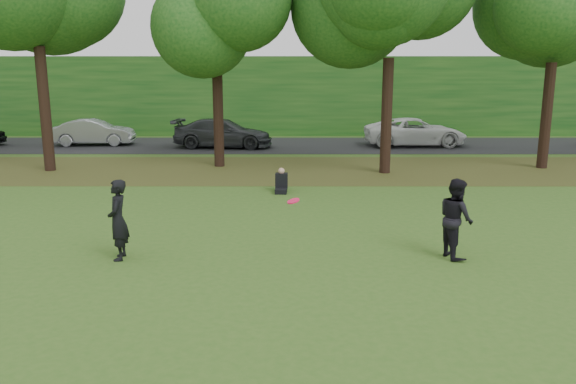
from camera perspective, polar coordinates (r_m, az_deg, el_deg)
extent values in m
plane|color=#33591C|center=(11.25, -0.18, -9.28)|extent=(120.00, 120.00, 0.00)
cube|color=#51451D|center=(23.82, -0.04, 2.28)|extent=(60.00, 7.00, 0.01)
cube|color=black|center=(31.73, -0.01, 4.79)|extent=(70.00, 7.00, 0.02)
cube|color=#154918|center=(37.50, 0.00, 9.76)|extent=(70.00, 3.00, 5.00)
imported|color=black|center=(12.93, -16.88, -2.73)|extent=(0.51, 0.71, 1.80)
imported|color=black|center=(13.07, 16.69, -2.57)|extent=(0.84, 0.99, 1.80)
imported|color=#94969B|center=(33.41, -19.13, 5.77)|extent=(4.51, 1.84, 1.45)
imported|color=#36393C|center=(30.87, -6.63, 5.97)|extent=(5.49, 2.63, 1.54)
imported|color=white|center=(32.08, 12.79, 5.98)|extent=(5.64, 2.76, 1.54)
cylinder|color=#FF1550|center=(11.94, 0.54, -0.91)|extent=(0.36, 0.37, 0.13)
cube|color=black|center=(19.28, -0.71, 0.13)|extent=(0.43, 0.58, 0.16)
cube|color=black|center=(19.50, -0.67, 1.11)|extent=(0.44, 0.36, 0.56)
sphere|color=tan|center=(19.43, -0.67, 2.15)|extent=(0.22, 0.22, 0.22)
cylinder|color=black|center=(25.39, -23.46, 7.67)|extent=(0.44, 0.44, 5.08)
cylinder|color=black|center=(24.64, -7.09, 7.34)|extent=(0.44, 0.44, 4.12)
sphere|color=#154918|center=(24.70, -7.40, 18.50)|extent=(5.80, 5.80, 5.80)
cylinder|color=black|center=(23.17, 9.98, 7.57)|extent=(0.44, 0.44, 4.62)
cylinder|color=black|center=(26.42, 24.77, 7.01)|extent=(0.44, 0.44, 4.45)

